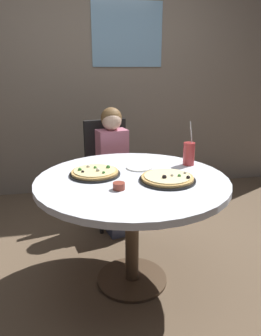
{
  "coord_description": "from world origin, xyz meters",
  "views": [
    {
      "loc": [
        -0.38,
        -1.84,
        1.41
      ],
      "look_at": [
        0.0,
        0.05,
        0.8
      ],
      "focal_mm": 34.16,
      "sensor_mm": 36.0,
      "label": 1
    }
  ],
  "objects": [
    {
      "name": "diner_child",
      "position": [
        0.02,
        0.8,
        0.48
      ],
      "size": [
        0.32,
        0.43,
        1.08
      ],
      "color": "#3F4766",
      "rests_on": "ground_plane"
    },
    {
      "name": "pizza_cheese",
      "position": [
        0.2,
        -0.09,
        0.77
      ],
      "size": [
        0.34,
        0.34,
        0.05
      ],
      "color": "black",
      "rests_on": "dining_table"
    },
    {
      "name": "pizza_veggie",
      "position": [
        -0.22,
        0.1,
        0.77
      ],
      "size": [
        0.33,
        0.33,
        0.05
      ],
      "color": "black",
      "rests_on": "dining_table"
    },
    {
      "name": "dining_table",
      "position": [
        0.0,
        0.0,
        0.65
      ],
      "size": [
        1.2,
        1.2,
        0.75
      ],
      "color": "silver",
      "rests_on": "ground_plane"
    },
    {
      "name": "plate_small",
      "position": [
        0.09,
        0.19,
        0.76
      ],
      "size": [
        0.18,
        0.18,
        0.01
      ],
      "primitive_type": "cylinder",
      "color": "white",
      "rests_on": "dining_table"
    },
    {
      "name": "sauce_bowl",
      "position": [
        -0.11,
        -0.17,
        0.77
      ],
      "size": [
        0.07,
        0.07,
        0.04
      ],
      "primitive_type": "cylinder",
      "color": "brown",
      "rests_on": "dining_table"
    },
    {
      "name": "ground_plane",
      "position": [
        0.0,
        0.0,
        0.0
      ],
      "size": [
        8.0,
        8.0,
        0.0
      ],
      "primitive_type": "plane",
      "color": "brown"
    },
    {
      "name": "chair_wooden",
      "position": [
        -0.02,
        0.98,
        0.53
      ],
      "size": [
        0.47,
        0.47,
        0.95
      ],
      "color": "black",
      "rests_on": "ground_plane"
    },
    {
      "name": "soda_cup",
      "position": [
        0.45,
        0.2,
        0.83
      ],
      "size": [
        0.08,
        0.08,
        0.31
      ],
      "color": "#B73333",
      "rests_on": "dining_table"
    },
    {
      "name": "wall_with_window",
      "position": [
        0.0,
        1.86,
        1.45
      ],
      "size": [
        5.2,
        0.14,
        2.9
      ],
      "color": "gray",
      "rests_on": "ground_plane"
    }
  ]
}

